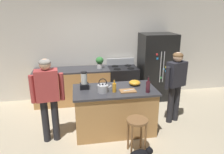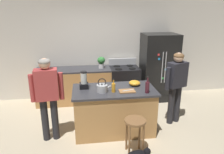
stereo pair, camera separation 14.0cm
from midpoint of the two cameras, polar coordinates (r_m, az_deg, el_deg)
The scene contains 17 objects.
ground_plane at distance 4.55m, azimuth -0.25°, elevation -14.03°, with size 14.00×14.00×0.00m, color beige.
back_wall at distance 5.88m, azimuth -3.44°, elevation 7.57°, with size 8.00×0.10×2.70m, color silver.
kitchen_island at distance 4.32m, azimuth -0.26°, elevation -8.87°, with size 1.60×0.84×0.91m.
back_counter_run at distance 5.70m, azimuth -10.83°, elevation -2.39°, with size 2.00×0.64×0.91m.
refrigerator at distance 5.89m, azimuth 11.14°, elevation 2.69°, with size 0.90×0.73×1.78m.
stove_range at distance 5.78m, azimuth 2.12°, elevation -1.65°, with size 0.76×0.65×1.09m.
person_by_island_left at distance 4.00m, azimuth -17.76°, elevation -4.12°, with size 0.60×0.26×1.59m.
person_by_sink_right at distance 4.67m, azimuth 15.82°, elevation -1.01°, with size 0.58×0.35×1.56m.
bar_stool at distance 3.69m, azimuth 5.59°, elevation -13.17°, with size 0.36×0.36×0.65m.
potted_plant at distance 5.54m, azimuth -4.05°, elevation 4.11°, with size 0.20×0.20×0.30m.
blender_appliance at distance 4.16m, azimuth -8.42°, elevation -1.22°, with size 0.17×0.17×0.34m.
bottle_wine at distance 3.99m, azimuth 8.60°, elevation -2.52°, with size 0.08×0.08×0.32m.
bottle_soda at distance 3.96m, azimuth -0.40°, elevation -2.78°, with size 0.07×0.07×0.26m.
mixing_bowl at distance 4.34m, azimuth 5.15°, elevation -1.54°, with size 0.23×0.23×0.10m, color orange.
tea_kettle at distance 3.97m, azimuth -3.46°, elevation -2.99°, with size 0.28×0.20×0.27m.
cutting_board at distance 4.03m, azimuth 3.24°, elevation -3.71°, with size 0.30×0.20×0.02m, color #9E6B3D.
chef_knife at distance 4.03m, azimuth 3.52°, elevation -3.52°, with size 0.22×0.03×0.01m, color #B7BABF.
Camera 1 is at (-0.70, -3.79, 2.41)m, focal length 34.20 mm.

